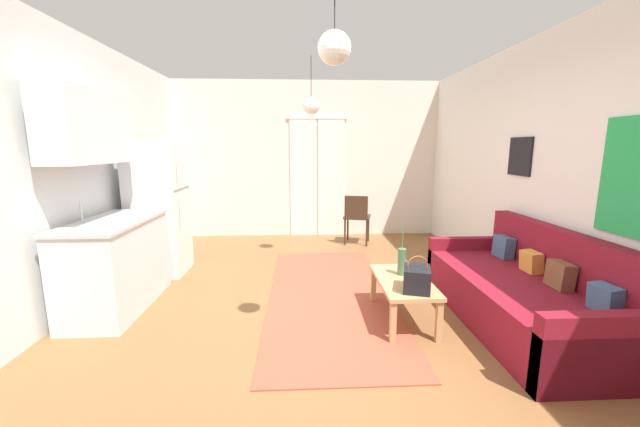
# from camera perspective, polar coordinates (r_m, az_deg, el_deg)

# --- Properties ---
(ground_plane) EXTENTS (5.29, 7.64, 0.10)m
(ground_plane) POSITION_cam_1_polar(r_m,az_deg,el_deg) (3.51, -0.85, -17.89)
(ground_plane) COLOR brown
(wall_back) EXTENTS (4.89, 0.13, 2.76)m
(wall_back) POSITION_cam_1_polar(r_m,az_deg,el_deg) (6.66, -1.94, 8.30)
(wall_back) COLOR silver
(wall_back) RESTS_ON ground_plane
(wall_right) EXTENTS (0.12, 7.24, 2.76)m
(wall_right) POSITION_cam_1_polar(r_m,az_deg,el_deg) (3.98, 36.21, 5.07)
(wall_right) COLOR white
(wall_right) RESTS_ON ground_plane
(wall_left) EXTENTS (0.12, 7.24, 2.76)m
(wall_left) POSITION_cam_1_polar(r_m,az_deg,el_deg) (3.85, -39.48, 4.60)
(wall_left) COLOR silver
(wall_left) RESTS_ON ground_plane
(area_rug) EXTENTS (1.30, 3.17, 0.01)m
(area_rug) POSITION_cam_1_polar(r_m,az_deg,el_deg) (4.11, 1.49, -12.59)
(area_rug) COLOR #9E4733
(area_rug) RESTS_ON ground_plane
(couch) EXTENTS (0.92, 2.07, 0.88)m
(couch) POSITION_cam_1_polar(r_m,az_deg,el_deg) (3.89, 29.50, -11.06)
(couch) COLOR maroon
(couch) RESTS_ON ground_plane
(coffee_table) EXTENTS (0.47, 0.90, 0.40)m
(coffee_table) POSITION_cam_1_polar(r_m,az_deg,el_deg) (3.54, 12.91, -10.90)
(coffee_table) COLOR tan
(coffee_table) RESTS_ON ground_plane
(bamboo_vase) EXTENTS (0.08, 0.08, 0.48)m
(bamboo_vase) POSITION_cam_1_polar(r_m,az_deg,el_deg) (3.60, 12.68, -7.35)
(bamboo_vase) COLOR #47704C
(bamboo_vase) RESTS_ON coffee_table
(handbag) EXTENTS (0.29, 0.33, 0.31)m
(handbag) POSITION_cam_1_polar(r_m,az_deg,el_deg) (3.27, 14.93, -9.83)
(handbag) COLOR black
(handbag) RESTS_ON coffee_table
(refrigerator) EXTENTS (0.64, 0.63, 1.69)m
(refrigerator) POSITION_cam_1_polar(r_m,az_deg,el_deg) (5.05, -23.97, 0.73)
(refrigerator) COLOR white
(refrigerator) RESTS_ON ground_plane
(kitchen_counter) EXTENTS (0.61, 1.28, 2.13)m
(kitchen_counter) POSITION_cam_1_polar(r_m,az_deg,el_deg) (4.14, -30.17, -2.14)
(kitchen_counter) COLOR silver
(kitchen_counter) RESTS_ON ground_plane
(accent_chair) EXTENTS (0.51, 0.50, 0.83)m
(accent_chair) POSITION_cam_1_polar(r_m,az_deg,el_deg) (6.08, 5.78, -0.33)
(accent_chair) COLOR #382619
(accent_chair) RESTS_ON ground_plane
(pendant_lamp_near) EXTENTS (0.22, 0.22, 0.62)m
(pendant_lamp_near) POSITION_cam_1_polar(r_m,az_deg,el_deg) (2.61, 2.27, 24.53)
(pendant_lamp_near) COLOR black
(pendant_lamp_far) EXTENTS (0.23, 0.23, 0.73)m
(pendant_lamp_far) POSITION_cam_1_polar(r_m,az_deg,el_deg) (4.96, -1.39, 16.53)
(pendant_lamp_far) COLOR black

